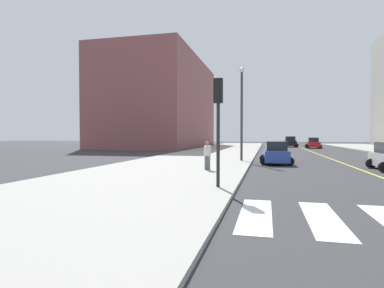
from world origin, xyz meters
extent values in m
cube|color=#9E9B93|center=(-12.20, 20.00, 0.07)|extent=(10.00, 120.00, 0.15)
cube|color=silver|center=(-6.30, 4.00, 0.01)|extent=(0.90, 4.00, 0.01)
cube|color=silver|center=(-4.50, 4.00, 0.01)|extent=(0.90, 4.00, 0.01)
cube|color=yellow|center=(0.00, 40.00, 0.01)|extent=(0.16, 80.00, 0.01)
cube|color=#884A4C|center=(-26.75, 54.61, 8.57)|extent=(16.00, 32.00, 17.15)
cube|color=red|center=(1.89, 53.01, 0.69)|extent=(2.05, 4.27, 0.90)
cube|color=#1E2328|center=(1.90, 53.26, 1.50)|extent=(1.67, 2.16, 0.76)
cylinder|color=black|center=(0.88, 51.75, 0.34)|extent=(0.69, 0.24, 0.68)
cylinder|color=black|center=(2.82, 51.68, 0.34)|extent=(0.69, 0.24, 0.68)
cylinder|color=black|center=(0.97, 54.35, 0.34)|extent=(0.69, 0.24, 0.68)
cylinder|color=black|center=(2.91, 54.28, 0.34)|extent=(0.69, 0.24, 0.68)
cube|color=black|center=(-1.66, 58.32, 0.76)|extent=(2.15, 4.65, 0.99)
cube|color=#1E2328|center=(-1.66, 58.05, 1.65)|extent=(1.79, 2.34, 0.84)
cylinder|color=black|center=(-0.61, 59.77, 0.37)|extent=(0.75, 0.25, 0.75)
cylinder|color=black|center=(-2.75, 59.74, 0.37)|extent=(0.75, 0.25, 0.75)
cylinder|color=black|center=(-0.57, 56.90, 0.37)|extent=(0.75, 0.25, 0.75)
cylinder|color=black|center=(-2.71, 56.88, 0.37)|extent=(0.75, 0.25, 0.75)
cube|color=#2D479E|center=(-5.30, 20.42, 0.66)|extent=(1.96, 4.09, 0.86)
cube|color=#1E2328|center=(-5.30, 20.18, 1.44)|extent=(1.60, 2.07, 0.73)
cylinder|color=black|center=(-4.42, 21.70, 0.33)|extent=(0.66, 0.23, 0.65)
cylinder|color=black|center=(-6.28, 21.63, 0.33)|extent=(0.66, 0.23, 0.65)
cylinder|color=black|center=(-4.33, 19.20, 0.33)|extent=(0.66, 0.23, 0.65)
cylinder|color=black|center=(-6.19, 19.14, 0.33)|extent=(0.66, 0.23, 0.65)
cylinder|color=black|center=(0.94, 16.07, 0.33)|extent=(0.66, 0.22, 0.66)
cylinder|color=black|center=(0.96, 18.60, 0.33)|extent=(0.66, 0.22, 0.66)
cylinder|color=black|center=(-7.94, 7.60, 1.87)|extent=(0.14, 0.14, 3.44)
cube|color=black|center=(-7.94, 7.60, 4.09)|extent=(0.36, 0.28, 1.00)
sphere|color=red|center=(-7.94, 7.77, 4.39)|extent=(0.18, 0.18, 0.18)
sphere|color=orange|center=(-7.94, 7.77, 4.09)|extent=(0.18, 0.18, 0.18)
sphere|color=green|center=(-7.94, 7.77, 3.79)|extent=(0.18, 0.18, 0.18)
cylinder|color=slate|center=(-9.47, 13.71, 0.58)|extent=(0.20, 0.20, 0.86)
cylinder|color=slate|center=(-9.64, 13.77, 0.58)|extent=(0.20, 0.20, 0.86)
cylinder|color=beige|center=(-9.55, 13.74, 1.34)|extent=(0.43, 0.43, 0.65)
sphere|color=#936B4C|center=(-9.55, 13.74, 1.78)|extent=(0.23, 0.23, 0.23)
cylinder|color=#38383D|center=(-8.09, 21.43, 3.88)|extent=(0.20, 0.20, 7.46)
sphere|color=silver|center=(-8.09, 21.43, 7.76)|extent=(0.44, 0.44, 0.44)
camera|label=1|loc=(-6.00, -5.06, 2.27)|focal=29.20mm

